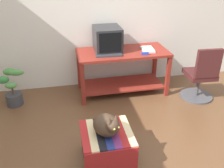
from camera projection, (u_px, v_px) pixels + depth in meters
name	position (u px, v px, depth m)	size (l,w,h in m)	color
ground_plane	(125.00, 160.00, 2.84)	(14.00, 14.00, 0.00)	brown
back_wall	(96.00, 10.00, 4.02)	(8.00, 0.10, 2.60)	silver
desk	(122.00, 64.00, 4.06)	(1.46, 0.68, 0.73)	maroon
tv_monitor	(107.00, 39.00, 3.91)	(0.42, 0.47, 0.38)	#28282B
keyboard	(109.00, 55.00, 3.77)	(0.40, 0.15, 0.02)	#333338
book	(148.00, 49.00, 3.98)	(0.18, 0.28, 0.03)	white
ottoman_with_blanket	(107.00, 146.00, 2.76)	(0.55, 0.56, 0.38)	#4C4238
cat	(107.00, 125.00, 2.60)	(0.37, 0.44, 0.29)	#473323
potted_plant	(12.00, 90.00, 3.80)	(0.43, 0.31, 0.58)	#3D3D42
office_chair	(201.00, 77.00, 3.89)	(0.52, 0.52, 0.89)	#4C4C51
stapler	(145.00, 53.00, 3.81)	(0.04, 0.11, 0.04)	#2342B7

